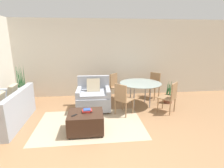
% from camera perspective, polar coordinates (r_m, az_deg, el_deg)
% --- Properties ---
extents(ground_plane, '(20.00, 20.00, 0.00)m').
position_cam_1_polar(ground_plane, '(3.72, -1.22, -19.32)').
color(ground_plane, '#936B47').
extents(wall_back, '(12.00, 0.06, 2.75)m').
position_cam_1_polar(wall_back, '(6.42, -4.00, 8.31)').
color(wall_back, beige).
rests_on(wall_back, ground_plane).
extents(area_rug, '(2.61, 1.75, 0.01)m').
position_cam_1_polar(area_rug, '(4.52, -7.03, -12.82)').
color(area_rug, tan).
rests_on(area_rug, ground_plane).
extents(couch, '(0.95, 1.78, 0.92)m').
position_cam_1_polar(couch, '(5.09, -31.40, -8.08)').
color(couch, '#999EA8').
rests_on(couch, ground_plane).
extents(armchair, '(1.00, 0.91, 0.96)m').
position_cam_1_polar(armchair, '(5.29, -6.02, -4.28)').
color(armchair, '#999EA8').
rests_on(armchair, ground_plane).
extents(ottoman, '(0.79, 0.68, 0.46)m').
position_cam_1_polar(ottoman, '(4.11, -8.56, -11.99)').
color(ottoman, '#382319').
rests_on(ottoman, ground_plane).
extents(book_stack, '(0.23, 0.18, 0.07)m').
position_cam_1_polar(book_stack, '(4.05, -8.20, -8.58)').
color(book_stack, '#B72D28').
rests_on(book_stack, ottoman).
extents(tv_remote_primary, '(0.13, 0.13, 0.01)m').
position_cam_1_polar(tv_remote_primary, '(3.94, -12.22, -9.94)').
color(tv_remote_primary, black).
rests_on(tv_remote_primary, ottoman).
extents(potted_plant, '(0.40, 0.40, 1.37)m').
position_cam_1_polar(potted_plant, '(6.30, -27.14, -3.34)').
color(potted_plant, maroon).
rests_on(potted_plant, ground_plane).
extents(dining_table, '(1.29, 1.29, 0.74)m').
position_cam_1_polar(dining_table, '(5.54, 9.25, -0.26)').
color(dining_table, '#8C9E99').
rests_on(dining_table, ground_plane).
extents(dining_chair_near_left, '(0.59, 0.59, 0.90)m').
position_cam_1_polar(dining_chair_near_left, '(4.80, 3.47, -4.37)').
color(dining_chair_near_left, '#93704C').
rests_on(dining_chair_near_left, ground_plane).
extents(dining_chair_near_right, '(0.59, 0.59, 0.90)m').
position_cam_1_polar(dining_chair_near_right, '(5.21, 18.45, -3.60)').
color(dining_chair_near_right, '#93704C').
rests_on(dining_chair_near_right, ground_plane).
extents(dining_chair_far_left, '(0.59, 0.59, 0.90)m').
position_cam_1_polar(dining_chair_far_left, '(6.09, 1.29, -0.21)').
color(dining_chair_far_left, '#93704C').
rests_on(dining_chair_far_left, ground_plane).
extents(dining_chair_far_right, '(0.59, 0.59, 0.90)m').
position_cam_1_polar(dining_chair_far_right, '(6.41, 13.45, 0.14)').
color(dining_chair_far_right, '#93704C').
rests_on(dining_chair_far_right, ground_plane).
extents(potted_plant_small, '(0.28, 0.28, 0.78)m').
position_cam_1_polar(potted_plant_small, '(6.09, 17.80, -3.89)').
color(potted_plant_small, brown).
rests_on(potted_plant_small, ground_plane).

